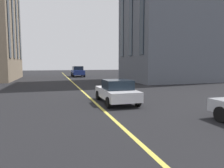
{
  "coord_description": "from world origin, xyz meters",
  "views": [
    {
      "loc": [
        5.06,
        2.44,
        2.36
      ],
      "look_at": [
        14.55,
        -0.34,
        1.37
      ],
      "focal_mm": 32.79,
      "sensor_mm": 36.0,
      "label": 1
    }
  ],
  "objects": [
    {
      "name": "lane_centre_line",
      "position": [
        20.0,
        0.0,
        0.0
      ],
      "size": [
        80.0,
        0.16,
        0.01
      ],
      "color": "#D8C64C",
      "rests_on": "ground_plane"
    },
    {
      "name": "car_white_near",
      "position": [
        16.61,
        -1.23,
        0.7
      ],
      "size": [
        3.9,
        1.89,
        1.4
      ],
      "color": "silver",
      "rests_on": "ground_plane"
    },
    {
      "name": "car_blue_parked_a",
      "position": [
        42.12,
        -1.97,
        0.97
      ],
      "size": [
        4.7,
        2.14,
        1.88
      ],
      "color": "navy",
      "rests_on": "ground_plane"
    }
  ]
}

